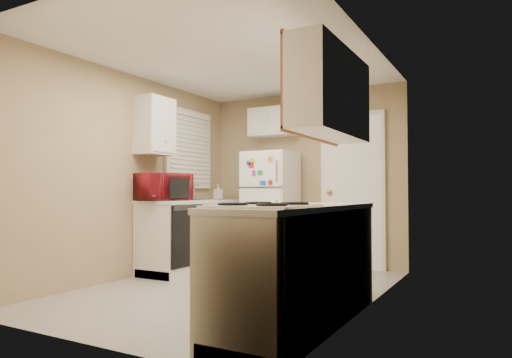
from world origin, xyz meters
The scene contains 19 objects.
floor centered at (0.00, 0.00, 0.00)m, with size 3.80×3.80×0.00m, color #B6B1AB.
ceiling centered at (0.00, 0.00, 2.40)m, with size 3.80×3.80×0.00m, color white.
wall_left centered at (-1.40, 0.00, 1.20)m, with size 3.80×3.80×0.00m, color tan.
wall_right centered at (1.40, 0.00, 1.20)m, with size 3.80×3.80×0.00m, color tan.
wall_back centered at (0.00, 1.90, 1.20)m, with size 2.80×2.80×0.00m, color tan.
wall_front centered at (0.00, -1.90, 1.20)m, with size 2.80×2.80×0.00m, color tan.
left_counter centered at (-1.10, 0.90, 0.45)m, with size 0.60×1.80×0.90m, color silver.
dishwasher centered at (-0.81, 0.30, 0.49)m, with size 0.03×0.58×0.72m, color black.
sink centered at (-1.10, 1.05, 0.86)m, with size 0.54×0.74×0.16m, color gray.
microwave centered at (-1.11, 0.22, 1.05)m, with size 0.33×0.59×0.39m, color maroon.
soap_bottle centered at (-1.15, 1.46, 1.00)m, with size 0.10×0.10×0.21m, color silver.
window_blinds centered at (-1.36, 1.05, 1.60)m, with size 0.10×0.98×1.08m, color silver.
upper_cabinet_left centered at (-1.25, 0.22, 1.80)m, with size 0.30×0.45×0.70m, color silver.
refrigerator centered at (-0.34, 1.54, 0.77)m, with size 0.64×0.62×1.55m, color white.
cabinet_over_fridge centered at (-0.40, 1.75, 2.00)m, with size 0.70×0.30×0.40m, color silver.
interior_door centered at (0.70, 1.86, 1.02)m, with size 0.86×0.06×2.08m, color white.
right_counter centered at (1.10, -0.80, 0.45)m, with size 0.60×2.00×0.90m, color silver.
stove centered at (1.09, -1.35, 0.44)m, with size 0.58×0.72×0.88m, color white.
upper_cabinet_right centered at (1.25, -0.50, 1.80)m, with size 0.30×1.20×0.70m, color silver.
Camera 1 is at (2.49, -4.01, 1.00)m, focal length 32.00 mm.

